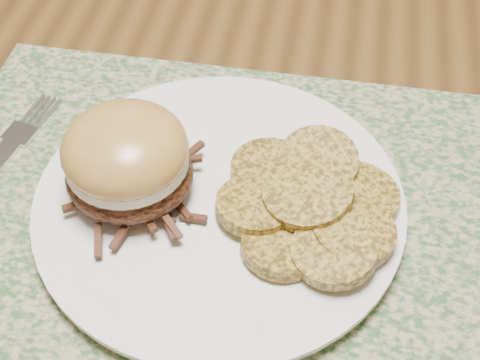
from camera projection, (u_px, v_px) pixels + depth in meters
name	position (u px, v px, depth m)	size (l,w,h in m)	color
dining_table	(182.00, 221.00, 0.61)	(1.50, 0.90, 0.75)	brown
placemat	(212.00, 207.00, 0.51)	(0.45, 0.33, 0.00)	#365D30
dinner_plate	(220.00, 204.00, 0.50)	(0.26, 0.26, 0.02)	white
pork_sandwich	(127.00, 160.00, 0.47)	(0.10, 0.09, 0.07)	black
roasted_potatoes	(311.00, 204.00, 0.48)	(0.16, 0.17, 0.03)	#A98531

